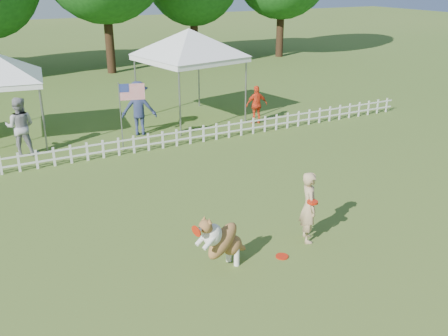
{
  "coord_description": "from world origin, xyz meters",
  "views": [
    {
      "loc": [
        -4.76,
        -7.88,
        5.5
      ],
      "look_at": [
        0.42,
        2.0,
        1.1
      ],
      "focal_mm": 40.0,
      "sensor_mm": 36.0,
      "label": 1
    }
  ],
  "objects_px": {
    "flag_pole": "(121,117)",
    "frisbee_on_turf": "(282,256)",
    "canopy_tent_right": "(190,76)",
    "handler": "(309,207)",
    "spectator_b": "(139,108)",
    "spectator_c": "(257,105)",
    "dog": "(223,240)",
    "spectator_a": "(20,127)"
  },
  "relations": [
    {
      "from": "canopy_tent_right",
      "to": "spectator_c",
      "type": "relative_size",
      "value": 2.35
    },
    {
      "from": "spectator_c",
      "to": "spectator_a",
      "type": "bearing_deg",
      "value": 6.05
    },
    {
      "from": "handler",
      "to": "dog",
      "type": "distance_m",
      "value": 2.17
    },
    {
      "from": "canopy_tent_right",
      "to": "frisbee_on_turf",
      "type": "bearing_deg",
      "value": -115.18
    },
    {
      "from": "dog",
      "to": "spectator_a",
      "type": "bearing_deg",
      "value": 89.67
    },
    {
      "from": "flag_pole",
      "to": "spectator_a",
      "type": "bearing_deg",
      "value": 173.33
    },
    {
      "from": "frisbee_on_turf",
      "to": "spectator_a",
      "type": "relative_size",
      "value": 0.14
    },
    {
      "from": "frisbee_on_turf",
      "to": "flag_pole",
      "type": "relative_size",
      "value": 0.12
    },
    {
      "from": "dog",
      "to": "flag_pole",
      "type": "relative_size",
      "value": 0.56
    },
    {
      "from": "spectator_a",
      "to": "frisbee_on_turf",
      "type": "bearing_deg",
      "value": 133.05
    },
    {
      "from": "frisbee_on_turf",
      "to": "flag_pole",
      "type": "height_order",
      "value": "flag_pole"
    },
    {
      "from": "flag_pole",
      "to": "frisbee_on_turf",
      "type": "bearing_deg",
      "value": -69.84
    },
    {
      "from": "dog",
      "to": "canopy_tent_right",
      "type": "relative_size",
      "value": 0.36
    },
    {
      "from": "dog",
      "to": "flag_pole",
      "type": "bearing_deg",
      "value": 70.73
    },
    {
      "from": "dog",
      "to": "spectator_b",
      "type": "xyz_separation_m",
      "value": [
        1.41,
        9.21,
        0.34
      ]
    },
    {
      "from": "dog",
      "to": "canopy_tent_right",
      "type": "distance_m",
      "value": 10.88
    },
    {
      "from": "dog",
      "to": "frisbee_on_turf",
      "type": "xyz_separation_m",
      "value": [
        1.27,
        -0.19,
        -0.62
      ]
    },
    {
      "from": "spectator_a",
      "to": "spectator_c",
      "type": "distance_m",
      "value": 8.51
    },
    {
      "from": "dog",
      "to": "spectator_b",
      "type": "height_order",
      "value": "spectator_b"
    },
    {
      "from": "frisbee_on_turf",
      "to": "canopy_tent_right",
      "type": "distance_m",
      "value": 10.77
    },
    {
      "from": "spectator_c",
      "to": "flag_pole",
      "type": "bearing_deg",
      "value": 15.83
    },
    {
      "from": "dog",
      "to": "frisbee_on_turf",
      "type": "bearing_deg",
      "value": -25.49
    },
    {
      "from": "flag_pole",
      "to": "spectator_c",
      "type": "bearing_deg",
      "value": 20.67
    },
    {
      "from": "flag_pole",
      "to": "spectator_a",
      "type": "height_order",
      "value": "flag_pole"
    },
    {
      "from": "frisbee_on_turf",
      "to": "spectator_b",
      "type": "xyz_separation_m",
      "value": [
        0.15,
        9.4,
        0.95
      ]
    },
    {
      "from": "handler",
      "to": "dog",
      "type": "bearing_deg",
      "value": 117.38
    },
    {
      "from": "flag_pole",
      "to": "spectator_c",
      "type": "relative_size",
      "value": 1.53
    },
    {
      "from": "spectator_c",
      "to": "spectator_b",
      "type": "bearing_deg",
      "value": -0.62
    },
    {
      "from": "flag_pole",
      "to": "spectator_c",
      "type": "height_order",
      "value": "flag_pole"
    },
    {
      "from": "frisbee_on_turf",
      "to": "canopy_tent_right",
      "type": "relative_size",
      "value": 0.08
    },
    {
      "from": "spectator_a",
      "to": "flag_pole",
      "type": "bearing_deg",
      "value": 179.67
    },
    {
      "from": "handler",
      "to": "flag_pole",
      "type": "bearing_deg",
      "value": 36.79
    },
    {
      "from": "spectator_b",
      "to": "handler",
      "type": "bearing_deg",
      "value": 116.54
    },
    {
      "from": "handler",
      "to": "spectator_b",
      "type": "relative_size",
      "value": 0.83
    },
    {
      "from": "handler",
      "to": "flag_pole",
      "type": "xyz_separation_m",
      "value": [
        -1.81,
        7.63,
        0.33
      ]
    },
    {
      "from": "frisbee_on_turf",
      "to": "spectator_a",
      "type": "distance_m",
      "value": 9.9
    },
    {
      "from": "spectator_c",
      "to": "handler",
      "type": "bearing_deg",
      "value": 74.55
    },
    {
      "from": "flag_pole",
      "to": "spectator_c",
      "type": "distance_m",
      "value": 5.6
    },
    {
      "from": "spectator_a",
      "to": "spectator_c",
      "type": "bearing_deg",
      "value": -162.78
    },
    {
      "from": "dog",
      "to": "canopy_tent_right",
      "type": "height_order",
      "value": "canopy_tent_right"
    },
    {
      "from": "handler",
      "to": "dog",
      "type": "relative_size",
      "value": 1.27
    },
    {
      "from": "flag_pole",
      "to": "spectator_b",
      "type": "relative_size",
      "value": 1.17
    }
  ]
}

